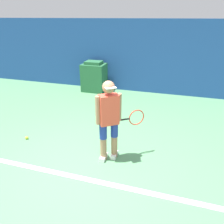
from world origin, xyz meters
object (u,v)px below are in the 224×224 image
(covered_chair, at_px, (94,77))
(tennis_ball, at_px, (27,138))
(tennis_player, at_px, (109,118))
(water_bottle, at_px, (113,88))

(covered_chair, bearing_deg, tennis_ball, -92.95)
(tennis_ball, bearing_deg, tennis_player, -3.24)
(tennis_player, bearing_deg, covered_chair, 77.90)
(tennis_player, distance_m, tennis_ball, 2.16)
(tennis_player, height_order, water_bottle, tennis_player)
(covered_chair, relative_size, water_bottle, 4.40)
(covered_chair, bearing_deg, water_bottle, 8.41)
(covered_chair, height_order, water_bottle, covered_chair)
(tennis_ball, relative_size, covered_chair, 0.06)
(tennis_ball, height_order, water_bottle, water_bottle)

